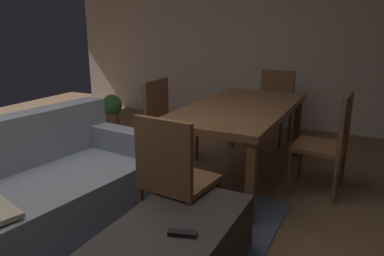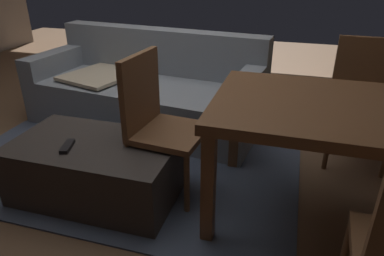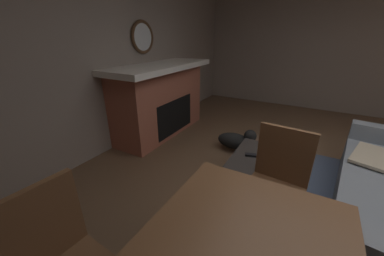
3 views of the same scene
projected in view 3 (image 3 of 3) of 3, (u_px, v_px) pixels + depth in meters
name	position (u px, v px, depth m)	size (l,w,h in m)	color
floor	(336.00, 224.00, 2.03)	(9.10, 9.10, 0.00)	brown
wall_back_fireplace_side	(91.00, 50.00, 2.84)	(7.98, 0.12, 2.85)	gray
wall_left	(348.00, 44.00, 4.51)	(0.12, 6.43, 2.85)	gray
area_rug	(315.00, 214.00, 2.14)	(2.60, 2.00, 0.01)	#3D475B
fireplace	(161.00, 100.00, 3.72)	(1.99, 0.76, 1.18)	#9E5642
round_wall_mirror	(143.00, 37.00, 3.47)	(0.50, 0.05, 0.50)	#4C331E
ottoman_coffee_table	(258.00, 180.00, 2.32)	(1.05, 0.62, 0.40)	#2D2826
tv_remote	(253.00, 155.00, 2.38)	(0.05, 0.16, 0.02)	black
dining_chair_west	(278.00, 178.00, 1.82)	(0.48, 0.48, 0.93)	brown
small_dog	(237.00, 140.00, 3.22)	(0.25, 0.56, 0.33)	black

